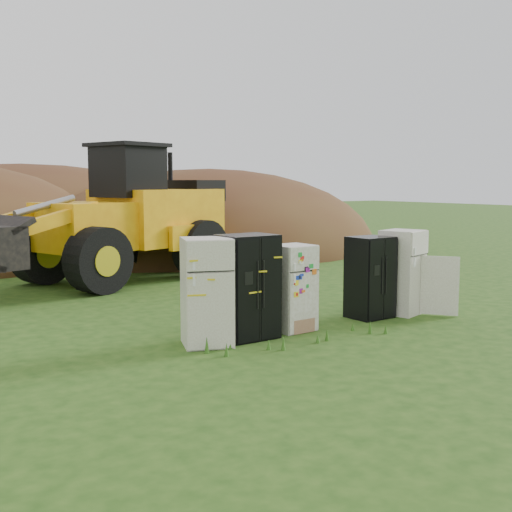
{
  "coord_description": "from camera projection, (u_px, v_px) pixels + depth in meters",
  "views": [
    {
      "loc": [
        -7.71,
        -9.41,
        2.78
      ],
      "look_at": [
        -0.04,
        2.0,
        1.18
      ],
      "focal_mm": 45.0,
      "sensor_mm": 36.0,
      "label": 1
    }
  ],
  "objects": [
    {
      "name": "fridge_sticker",
      "position": [
        292.0,
        288.0,
        11.96
      ],
      "size": [
        0.75,
        0.69,
        1.61
      ],
      "primitive_type": null,
      "rotation": [
        0.0,
        0.0,
        0.04
      ],
      "color": "white",
      "rests_on": "ground"
    },
    {
      "name": "ground",
      "position": [
        316.0,
        326.0,
        12.35
      ],
      "size": [
        120.0,
        120.0,
        0.0
      ],
      "primitive_type": "plane",
      "color": "#204412",
      "rests_on": "ground"
    },
    {
      "name": "fridge_leftmost",
      "position": [
        207.0,
        292.0,
        10.87
      ],
      "size": [
        1.02,
        1.0,
        1.83
      ],
      "primitive_type": null,
      "rotation": [
        0.0,
        0.0,
        -0.34
      ],
      "color": "white",
      "rests_on": "ground"
    },
    {
      "name": "fridge_open_door",
      "position": [
        402.0,
        272.0,
        13.48
      ],
      "size": [
        0.99,
        0.95,
        1.77
      ],
      "primitive_type": null,
      "rotation": [
        0.0,
        0.0,
        0.3
      ],
      "color": "white",
      "rests_on": "ground"
    },
    {
      "name": "fridge_black_right",
      "position": [
        370.0,
        277.0,
        13.09
      ],
      "size": [
        0.86,
        0.73,
        1.67
      ],
      "primitive_type": null,
      "rotation": [
        0.0,
        0.0,
        0.04
      ],
      "color": "black",
      "rests_on": "ground"
    },
    {
      "name": "dirt_mound_back",
      "position": [
        24.0,
        249.0,
        26.41
      ],
      "size": [
        18.59,
        12.39,
        7.02
      ],
      "primitive_type": "ellipsoid",
      "color": "#4A2517",
      "rests_on": "ground"
    },
    {
      "name": "dirt_mound_right",
      "position": [
        210.0,
        251.0,
        25.64
      ],
      "size": [
        14.8,
        10.85,
        6.57
      ],
      "primitive_type": "ellipsoid",
      "color": "#4A2517",
      "rests_on": "ground"
    },
    {
      "name": "fridge_black_side",
      "position": [
        247.0,
        287.0,
        11.36
      ],
      "size": [
        0.98,
        0.78,
        1.85
      ],
      "primitive_type": null,
      "rotation": [
        0.0,
        0.0,
        0.02
      ],
      "color": "black",
      "rests_on": "ground"
    },
    {
      "name": "wheel_loader",
      "position": [
        101.0,
        213.0,
        17.37
      ],
      "size": [
        8.54,
        5.45,
        3.84
      ],
      "primitive_type": null,
      "rotation": [
        0.0,
        0.0,
        0.3
      ],
      "color": "yellow",
      "rests_on": "ground"
    }
  ]
}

